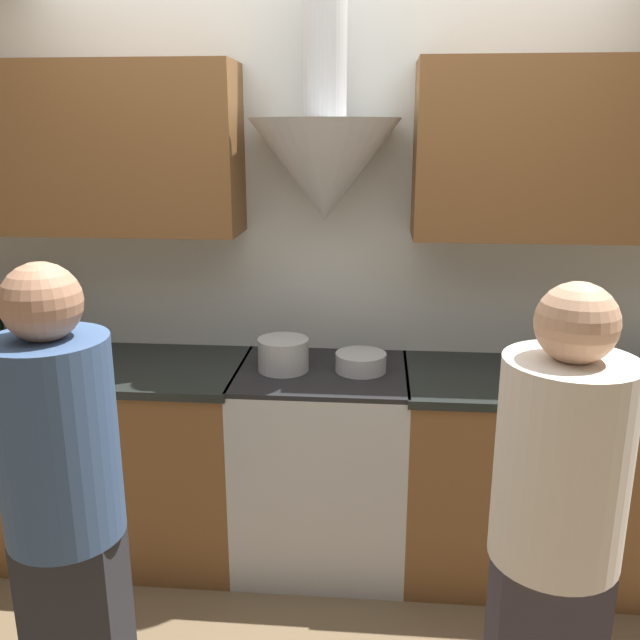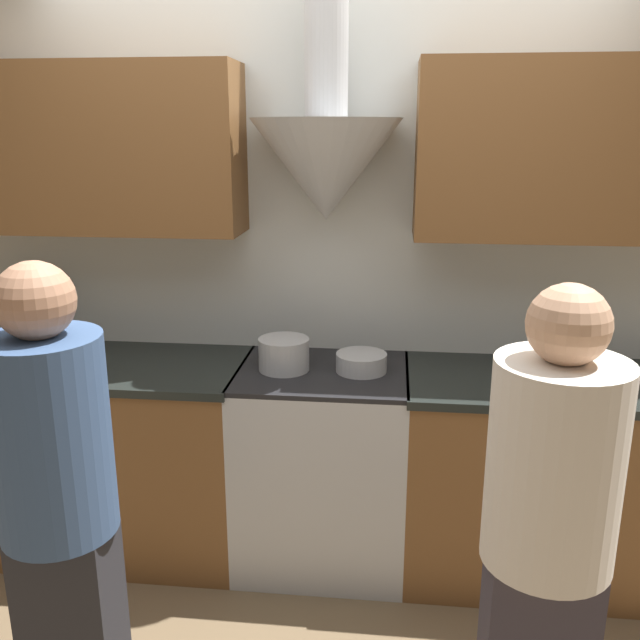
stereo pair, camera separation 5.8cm
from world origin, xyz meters
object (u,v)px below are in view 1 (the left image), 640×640
object	(u,v)px
stock_pot	(283,354)
person_foreground_left	(67,520)
mixing_bowl	(361,362)
person_foreground_right	(553,543)
stove_range	(322,465)
wine_bottle_4	(14,333)
orange_fruit	(575,354)

from	to	relation	value
stock_pot	person_foreground_left	bearing A→B (deg)	-110.07
mixing_bowl	person_foreground_right	distance (m)	1.25
mixing_bowl	person_foreground_left	xyz separation A→B (m)	(-0.75, -1.18, -0.06)
stock_pot	mixing_bowl	bearing A→B (deg)	2.73
person_foreground_right	stock_pot	bearing A→B (deg)	127.70
stove_range	wine_bottle_4	bearing A→B (deg)	-178.59
wine_bottle_4	mixing_bowl	bearing A→B (deg)	1.47
stock_pot	stove_range	bearing A→B (deg)	3.46
orange_fruit	person_foreground_right	size ratio (longest dim) A/B	0.05
stove_range	mixing_bowl	size ratio (longest dim) A/B	4.17
wine_bottle_4	orange_fruit	bearing A→B (deg)	5.25
mixing_bowl	stove_range	bearing A→B (deg)	-178.00
wine_bottle_4	stock_pot	xyz separation A→B (m)	(1.17, 0.02, -0.07)
stock_pot	mixing_bowl	size ratio (longest dim) A/B	1.00
stock_pot	person_foreground_left	xyz separation A→B (m)	(-0.42, -1.16, -0.09)
mixing_bowl	person_foreground_right	bearing A→B (deg)	-64.74
person_foreground_left	stock_pot	bearing A→B (deg)	69.93
stove_range	person_foreground_left	xyz separation A→B (m)	(-0.59, -1.17, 0.42)
stove_range	person_foreground_left	world-z (taller)	person_foreground_left
stove_range	stock_pot	bearing A→B (deg)	-176.54
stock_pot	mixing_bowl	xyz separation A→B (m)	(0.33, 0.02, -0.03)
stock_pot	orange_fruit	xyz separation A→B (m)	(1.26, 0.20, -0.03)
stove_range	orange_fruit	distance (m)	1.21
mixing_bowl	orange_fruit	size ratio (longest dim) A/B	2.64
person_foreground_left	stove_range	bearing A→B (deg)	63.34
stove_range	wine_bottle_4	size ratio (longest dim) A/B	2.65
person_foreground_left	person_foreground_right	world-z (taller)	person_foreground_left
wine_bottle_4	person_foreground_right	bearing A→B (deg)	-28.23
mixing_bowl	orange_fruit	bearing A→B (deg)	11.22
wine_bottle_4	person_foreground_left	xyz separation A→B (m)	(0.75, -1.14, -0.16)
mixing_bowl	person_foreground_right	world-z (taller)	person_foreground_right
mixing_bowl	orange_fruit	world-z (taller)	orange_fruit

